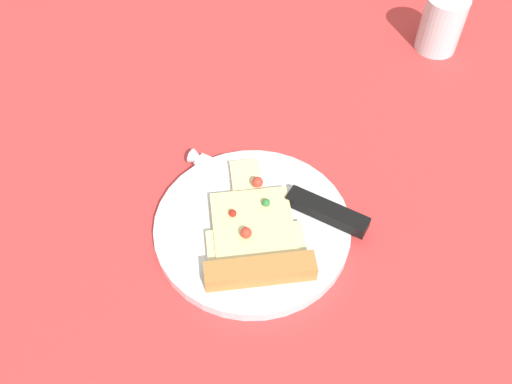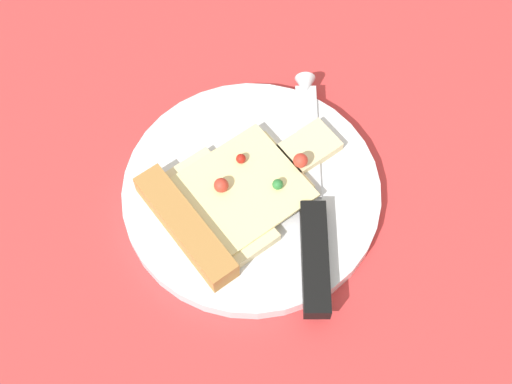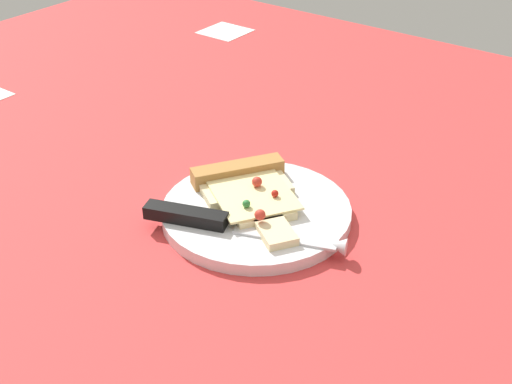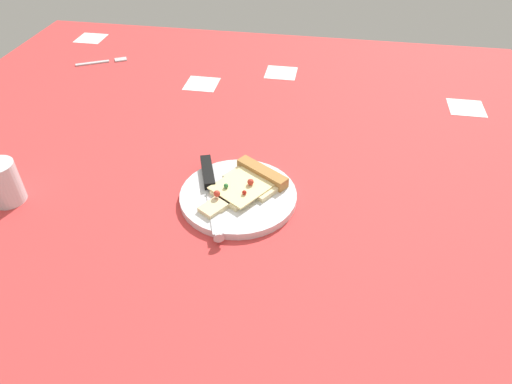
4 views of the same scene
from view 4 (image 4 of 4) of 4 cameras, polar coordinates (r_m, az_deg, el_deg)
ground_plane at (r=101.99cm, az=-5.12°, el=2.43°), size 159.55×159.55×3.00cm
plate at (r=91.69cm, az=-2.19°, el=-0.52°), size 23.10×23.10×1.52cm
pizza_slice at (r=92.12cm, az=-1.09°, el=0.97°), size 16.04×18.83×2.61cm
knife at (r=92.35cm, az=-5.62°, el=0.72°), size 10.18×23.27×2.45cm
drinking_glass at (r=101.69cm, az=-28.69°, el=1.00°), size 6.40×6.40×8.65cm
fork at (r=155.51cm, az=-18.18°, el=15.08°), size 14.34×8.80×0.80cm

